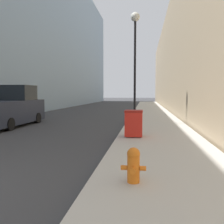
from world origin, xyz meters
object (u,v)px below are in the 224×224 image
fire_hydrant (133,164)px  pickup_truck (9,109)px  trash_bin (134,123)px  lamppost (135,44)px

fire_hydrant → pickup_truck: pickup_truck is taller
trash_bin → pickup_truck: size_ratio=0.20×
pickup_truck → fire_hydrant: bearing=-49.0°
lamppost → fire_hydrant: bearing=-87.7°
fire_hydrant → lamppost: size_ratio=0.11×
trash_bin → pickup_truck: pickup_truck is taller
lamppost → pickup_truck: (-7.00, -1.39, -3.64)m
fire_hydrant → pickup_truck: size_ratio=0.13×
fire_hydrant → lamppost: (-0.40, 9.90, 4.11)m
fire_hydrant → trash_bin: (-0.22, 5.00, 0.18)m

